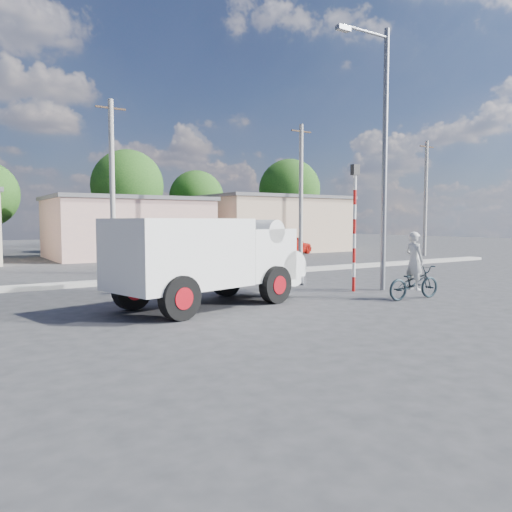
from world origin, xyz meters
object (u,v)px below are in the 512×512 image
truck (212,258)px  car_red (290,245)px  bicycle (414,283)px  car_cream (253,250)px  traffic_pole (355,216)px  streetlight (382,148)px  cyclist (414,270)px

truck → car_red: size_ratio=1.54×
bicycle → car_cream: (4.50, 16.44, 0.10)m
bicycle → car_cream: bearing=-10.7°
truck → bicycle: (5.83, -2.37, -0.86)m
traffic_pole → streetlight: size_ratio=0.48×
truck → car_red: bearing=34.0°
truck → traffic_pole: size_ratio=1.47×
car_cream → streetlight: bearing=179.3°
truck → streetlight: 7.36m
car_red → streetlight: (-8.75, -17.08, 4.25)m
truck → cyclist: bearing=-35.8°
car_red → cyclist: bearing=132.1°
traffic_pole → car_cream: bearing=71.1°
bicycle → traffic_pole: traffic_pole is taller
cyclist → traffic_pole: 2.87m
cyclist → truck: bearing=72.5°
bicycle → traffic_pole: size_ratio=0.46×
cyclist → traffic_pole: size_ratio=0.42×
truck → cyclist: (5.83, -2.37, -0.48)m
bicycle → truck: bearing=72.5°
bicycle → car_red: 21.25m
cyclist → traffic_pole: (-0.34, 2.30, 1.69)m
car_red → streetlight: bearing=131.1°
cyclist → streetlight: 4.56m
bicycle → streetlight: 4.90m
cyclist → car_red: size_ratio=0.44×
car_red → bicycle: bearing=132.1°
cyclist → car_cream: (4.50, 16.44, -0.28)m
traffic_pole → bicycle: bearing=-81.6°
bicycle → streetlight: size_ratio=0.22×
truck → bicycle: bearing=-35.8°
cyclist → car_red: 21.25m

